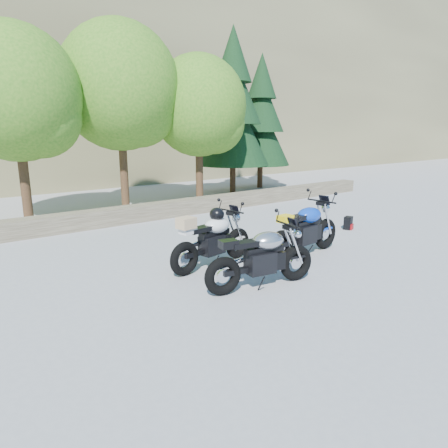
{
  "coord_description": "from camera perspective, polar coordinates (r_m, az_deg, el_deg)",
  "views": [
    {
      "loc": [
        -4.97,
        -5.76,
        2.74
      ],
      "look_at": [
        0.2,
        1.0,
        0.75
      ],
      "focal_mm": 32.0,
      "sensor_mm": 36.0,
      "label": 1
    }
  ],
  "objects": [
    {
      "name": "tree_decid_mid",
      "position": [
        14.59,
        -14.21,
        17.89
      ],
      "size": [
        4.08,
        4.08,
        6.24
      ],
      "color": "#382314",
      "rests_on": "ground"
    },
    {
      "name": "hillside",
      "position": [
        35.01,
        -25.49,
        19.77
      ],
      "size": [
        80.0,
        30.0,
        15.0
      ],
      "primitive_type": "cube",
      "color": "brown",
      "rests_on": "ground"
    },
    {
      "name": "stone_wall",
      "position": [
        12.56,
        -13.32,
        1.37
      ],
      "size": [
        22.0,
        0.55,
        0.5
      ],
      "primitive_type": "cube",
      "color": "brown",
      "rests_on": "ground"
    },
    {
      "name": "conifer_far",
      "position": [
        19.77,
        5.32,
        14.64
      ],
      "size": [
        2.82,
        2.82,
        6.27
      ],
      "color": "#382314",
      "rests_on": "ground"
    },
    {
      "name": "conifer_near",
      "position": [
        17.9,
        1.31,
        16.17
      ],
      "size": [
        3.17,
        3.17,
        7.06
      ],
      "color": "#382314",
      "rests_on": "ground"
    },
    {
      "name": "white_bike",
      "position": [
        8.16,
        -1.7,
        -2.06
      ],
      "size": [
        2.2,
        0.7,
        1.22
      ],
      "rotation": [
        0.0,
        0.0,
        0.15
      ],
      "color": "black",
      "rests_on": "ground"
    },
    {
      "name": "blue_bike",
      "position": [
        9.05,
        11.52,
        -0.92
      ],
      "size": [
        2.38,
        0.75,
        1.19
      ],
      "rotation": [
        0.0,
        0.0,
        0.09
      ],
      "color": "black",
      "rests_on": "ground"
    },
    {
      "name": "backpack",
      "position": [
        11.9,
        17.34,
        0.11
      ],
      "size": [
        0.32,
        0.3,
        0.36
      ],
      "rotation": [
        0.0,
        0.0,
        0.35
      ],
      "color": "black",
      "rests_on": "ground"
    },
    {
      "name": "tree_decid_right",
      "position": [
        15.4,
        -3.18,
        15.97
      ],
      "size": [
        3.54,
        3.54,
        5.41
      ],
      "color": "#382314",
      "rests_on": "ground"
    },
    {
      "name": "silver_bike",
      "position": [
        7.11,
        5.46,
        -4.9
      ],
      "size": [
        2.21,
        0.72,
        1.11
      ],
      "rotation": [
        0.0,
        0.0,
        -0.18
      ],
      "color": "black",
      "rests_on": "ground"
    },
    {
      "name": "tree_decid_left",
      "position": [
        13.18,
        -27.13,
        15.67
      ],
      "size": [
        3.67,
        3.67,
        5.62
      ],
      "color": "#382314",
      "rests_on": "ground"
    },
    {
      "name": "ground",
      "position": [
        8.09,
        3.2,
        -6.67
      ],
      "size": [
        90.0,
        90.0,
        0.0
      ],
      "primitive_type": "plane",
      "color": "gray",
      "rests_on": "ground"
    }
  ]
}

